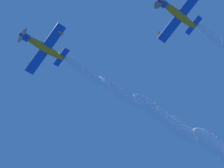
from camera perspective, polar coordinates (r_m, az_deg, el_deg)
The scene contains 2 objects.
airplane_lead at distance 61.88m, azimuth -9.32°, elevation 4.96°, with size 7.73×8.51×3.37m.
airplane_left_wingman at distance 60.96m, azimuth 8.81°, elevation 9.30°, with size 7.73×8.51×3.39m.
Camera 1 is at (5.65, 27.43, 1.63)m, focal length 67.94 mm.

